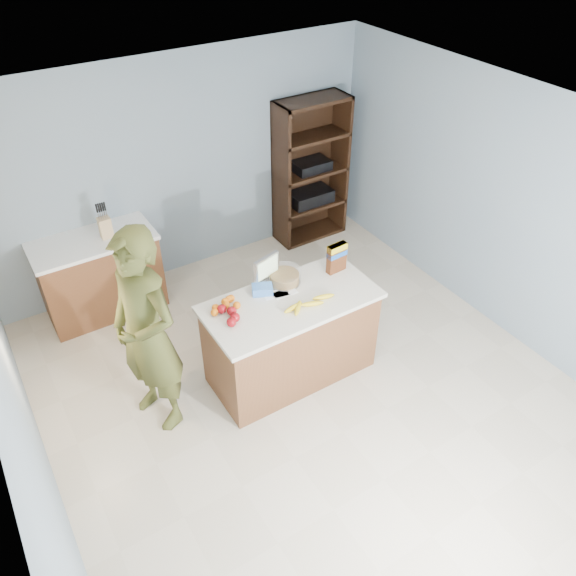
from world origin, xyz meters
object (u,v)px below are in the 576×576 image
counter_peninsula (291,340)px  person (147,334)px  cereal_box (337,256)px  tv (267,268)px  shelving_unit (308,172)px

counter_peninsula → person: (-1.25, 0.19, 0.54)m
person → cereal_box: bearing=68.3°
counter_peninsula → person: 1.37m
tv → shelving_unit: bearing=47.0°
tv → cereal_box: (0.64, -0.19, 0.01)m
counter_peninsula → cereal_box: 0.89m
tv → counter_peninsula: bearing=-81.4°
shelving_unit → person: person is taller
cereal_box → counter_peninsula: bearing=-166.0°
counter_peninsula → tv: (-0.05, 0.33, 0.64)m
counter_peninsula → cereal_box: (0.59, 0.15, 0.65)m
tv → cereal_box: bearing=-16.1°
person → cereal_box: 1.84m
counter_peninsula → person: size_ratio=0.82×
shelving_unit → tv: size_ratio=6.38×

